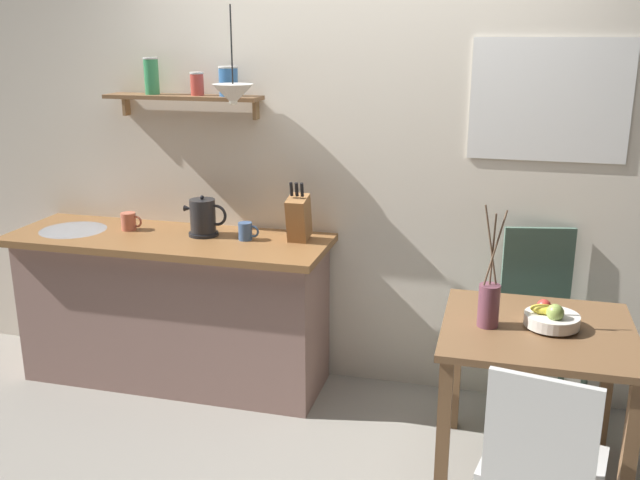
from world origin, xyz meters
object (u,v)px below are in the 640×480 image
object	(u,v)px
twig_vase	(489,303)
dining_table	(536,354)
electric_kettle	(203,218)
dining_chair_near	(542,460)
knife_block	(299,217)
coffee_mug_spare	(246,231)
fruit_bowl	(551,318)
dining_chair_far	(538,318)
coffee_mug_by_sink	(129,221)
pendant_lamp	(233,94)

from	to	relation	value
twig_vase	dining_table	bearing A→B (deg)	9.70
electric_kettle	dining_chair_near	bearing A→B (deg)	-32.38
knife_block	coffee_mug_spare	xyz separation A→B (m)	(-0.29, -0.05, -0.08)
dining_table	knife_block	xyz separation A→B (m)	(-1.26, 0.55, 0.40)
fruit_bowl	twig_vase	world-z (taller)	twig_vase
fruit_bowl	knife_block	world-z (taller)	knife_block
dining_table	twig_vase	bearing A→B (deg)	-170.30
dining_chair_far	electric_kettle	bearing A→B (deg)	-178.17
coffee_mug_spare	coffee_mug_by_sink	bearing A→B (deg)	178.29
dining_chair_far	twig_vase	bearing A→B (deg)	-111.95
electric_kettle	pendant_lamp	size ratio (longest dim) A/B	0.51
dining_chair_near	pendant_lamp	world-z (taller)	pendant_lamp
electric_kettle	knife_block	size ratio (longest dim) A/B	0.75
fruit_bowl	coffee_mug_spare	size ratio (longest dim) A/B	2.02
dining_table	coffee_mug_spare	size ratio (longest dim) A/B	7.01
fruit_bowl	coffee_mug_spare	distance (m)	1.68
fruit_bowl	coffee_mug_by_sink	distance (m)	2.38
twig_vase	coffee_mug_by_sink	bearing A→B (deg)	164.71
knife_block	fruit_bowl	bearing A→B (deg)	-22.64
coffee_mug_spare	twig_vase	bearing A→B (deg)	-22.12
coffee_mug_spare	dining_table	bearing A→B (deg)	-18.01
dining_chair_far	twig_vase	xyz separation A→B (m)	(-0.25, -0.62, 0.30)
coffee_mug_spare	electric_kettle	bearing A→B (deg)	174.44
fruit_bowl	twig_vase	size ratio (longest dim) A/B	0.43
twig_vase	coffee_mug_spare	xyz separation A→B (m)	(-1.33, 0.54, 0.09)
twig_vase	coffee_mug_by_sink	xyz separation A→B (m)	(-2.06, 0.56, 0.09)
twig_vase	coffee_mug_by_sink	distance (m)	2.13
knife_block	electric_kettle	bearing A→B (deg)	-177.29
dining_table	dining_chair_near	size ratio (longest dim) A/B	0.95
coffee_mug_spare	dining_chair_near	bearing A→B (deg)	-35.92
knife_block	pendant_lamp	world-z (taller)	pendant_lamp
dining_table	electric_kettle	world-z (taller)	electric_kettle
coffee_mug_by_sink	coffee_mug_spare	bearing A→B (deg)	-1.71
fruit_bowl	twig_vase	distance (m)	0.28
fruit_bowl	electric_kettle	size ratio (longest dim) A/B	0.94
knife_block	twig_vase	bearing A→B (deg)	-29.63
pendant_lamp	twig_vase	bearing A→B (deg)	-19.30
twig_vase	pendant_lamp	xyz separation A→B (m)	(-1.35, 0.47, 0.83)
dining_chair_far	fruit_bowl	world-z (taller)	dining_chair_far
dining_chair_near	coffee_mug_spare	distance (m)	1.98
twig_vase	pendant_lamp	bearing A→B (deg)	160.70
dining_chair_far	fruit_bowl	xyz separation A→B (m)	(0.02, -0.58, 0.24)
dining_table	fruit_bowl	world-z (taller)	fruit_bowl
coffee_mug_by_sink	knife_block	bearing A→B (deg)	1.68
dining_table	electric_kettle	xyz separation A→B (m)	(-1.81, 0.53, 0.37)
electric_kettle	coffee_mug_spare	world-z (taller)	electric_kettle
dining_chair_far	coffee_mug_by_sink	distance (m)	2.34
dining_table	knife_block	world-z (taller)	knife_block
dining_chair_near	pendant_lamp	xyz separation A→B (m)	(-1.58, 1.06, 1.20)
coffee_mug_spare	pendant_lamp	size ratio (longest dim) A/B	0.24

